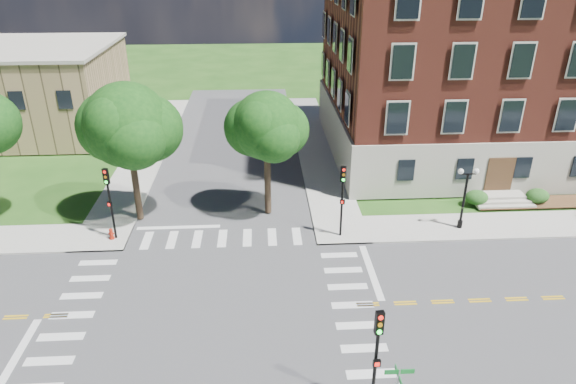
{
  "coord_description": "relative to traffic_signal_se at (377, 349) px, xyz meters",
  "views": [
    {
      "loc": [
        2.6,
        -21.37,
        16.96
      ],
      "look_at": [
        4.23,
        7.21,
        3.2
      ],
      "focal_mm": 32.0,
      "sensor_mm": 36.0,
      "label": 1
    }
  ],
  "objects": [
    {
      "name": "tree_d",
      "position": [
        -3.8,
        17.13,
        3.23
      ],
      "size": [
        4.52,
        4.52,
        8.59
      ],
      "color": "#2E2417",
      "rests_on": "ground"
    },
    {
      "name": "main_building",
      "position": [
        17.18,
        28.65,
        5.15
      ],
      "size": [
        30.6,
        22.4,
        16.5
      ],
      "color": "#ACA798",
      "rests_on": "ground"
    },
    {
      "name": "road_ns",
      "position": [
        -6.82,
        6.65,
        -3.18
      ],
      "size": [
        12.0,
        90.0,
        0.01
      ],
      "primitive_type": "cube",
      "color": "#3D3D3F",
      "rests_on": "ground"
    },
    {
      "name": "ground",
      "position": [
        -6.82,
        6.65,
        -3.19
      ],
      "size": [
        160.0,
        160.0,
        0.0
      ],
      "primitive_type": "plane",
      "color": "#1E4814",
      "rests_on": "ground"
    },
    {
      "name": "stop_bar_east",
      "position": [
        1.98,
        9.65,
        -3.19
      ],
      "size": [
        0.4,
        5.5,
        0.0
      ],
      "primitive_type": "cube",
      "color": "silver",
      "rests_on": "ground"
    },
    {
      "name": "traffic_signal_nw",
      "position": [
        -13.59,
        14.13,
        0.0
      ],
      "size": [
        0.38,
        0.45,
        4.8
      ],
      "color": "black",
      "rests_on": "ground"
    },
    {
      "name": "traffic_signal_se",
      "position": [
        0.0,
        0.0,
        0.0
      ],
      "size": [
        0.34,
        0.39,
        4.8
      ],
      "color": "black",
      "rests_on": "ground"
    },
    {
      "name": "tree_c",
      "position": [
        -12.57,
        16.72,
        3.58
      ],
      "size": [
        5.46,
        5.46,
        9.4
      ],
      "color": "#2E2417",
      "rests_on": "ground"
    },
    {
      "name": "secondary_building",
      "position": [
        -28.82,
        36.65,
        1.09
      ],
      "size": [
        20.4,
        15.4,
        8.3
      ],
      "color": "olive",
      "rests_on": "ground"
    },
    {
      "name": "road_ew",
      "position": [
        -6.82,
        6.65,
        -3.18
      ],
      "size": [
        90.0,
        12.0,
        0.01
      ],
      "primitive_type": "cube",
      "color": "#3D3D3F",
      "rests_on": "ground"
    },
    {
      "name": "crosswalk_east",
      "position": [
        0.38,
        6.65,
        -3.19
      ],
      "size": [
        2.2,
        10.2,
        0.02
      ],
      "primitive_type": null,
      "color": "silver",
      "rests_on": "ground"
    },
    {
      "name": "traffic_signal_ne",
      "position": [
        0.78,
        13.64,
        0.0
      ],
      "size": [
        0.38,
        0.46,
        4.8
      ],
      "color": "black",
      "rests_on": "ground"
    },
    {
      "name": "sidewalk_ne",
      "position": [
        8.56,
        22.03,
        -3.13
      ],
      "size": [
        34.0,
        34.0,
        0.12
      ],
      "color": "#9E9B93",
      "rests_on": "ground"
    },
    {
      "name": "sidewalk_nw",
      "position": [
        -22.19,
        22.03,
        -3.13
      ],
      "size": [
        34.0,
        34.0,
        0.12
      ],
      "color": "#9E9B93",
      "rests_on": "ground"
    },
    {
      "name": "fire_hydrant",
      "position": [
        -13.82,
        14.03,
        -2.72
      ],
      "size": [
        0.35,
        0.35,
        0.75
      ],
      "color": "#A11D0C",
      "rests_on": "ground"
    },
    {
      "name": "twin_lamp_west",
      "position": [
        8.82,
        14.21,
        -0.66
      ],
      "size": [
        1.36,
        0.36,
        4.23
      ],
      "color": "black",
      "rests_on": "ground"
    }
  ]
}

